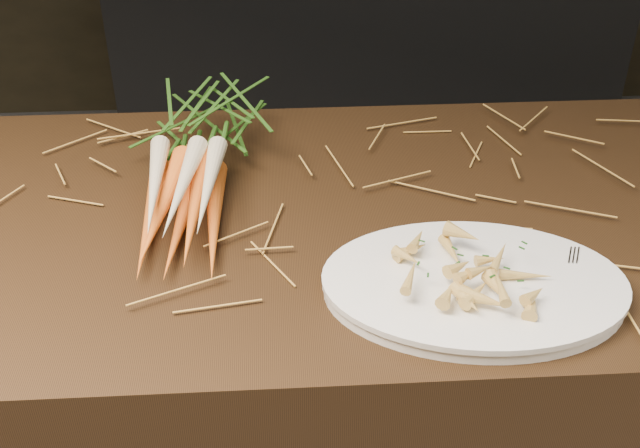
% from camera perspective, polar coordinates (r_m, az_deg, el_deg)
% --- Properties ---
extents(main_counter, '(2.40, 0.70, 0.90)m').
position_cam_1_polar(main_counter, '(1.49, -0.53, -13.83)').
color(main_counter, black).
rests_on(main_counter, ground).
extents(back_counter, '(1.82, 0.62, 0.84)m').
position_cam_1_polar(back_counter, '(3.10, 3.26, 12.96)').
color(back_counter, black).
rests_on(back_counter, ground).
extents(straw_bedding, '(1.40, 0.60, 0.02)m').
position_cam_1_polar(straw_bedding, '(1.18, -0.65, 1.11)').
color(straw_bedding, '#A46A2A').
rests_on(straw_bedding, main_counter).
extents(root_veg_bunch, '(0.19, 0.52, 0.10)m').
position_cam_1_polar(root_veg_bunch, '(1.26, -8.89, 5.06)').
color(root_veg_bunch, orange).
rests_on(root_veg_bunch, main_counter).
extents(serving_platter, '(0.41, 0.29, 0.02)m').
position_cam_1_polar(serving_platter, '(1.05, 10.85, -4.51)').
color(serving_platter, white).
rests_on(serving_platter, main_counter).
extents(roasted_veg_heap, '(0.20, 0.16, 0.04)m').
position_cam_1_polar(roasted_veg_heap, '(1.03, 11.04, -3.14)').
color(roasted_veg_heap, '#A37A2E').
rests_on(roasted_veg_heap, serving_platter).
extents(serving_fork, '(0.07, 0.14, 0.00)m').
position_cam_1_polar(serving_fork, '(1.06, 18.40, -4.63)').
color(serving_fork, silver).
rests_on(serving_fork, serving_platter).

